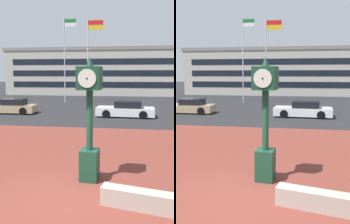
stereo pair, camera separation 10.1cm
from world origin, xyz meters
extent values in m
plane|color=#262628|center=(0.00, 0.00, 0.00)|extent=(200.00, 200.00, 0.00)
cube|color=brown|center=(0.00, 2.83, 0.00)|extent=(44.00, 13.66, 0.01)
cube|color=#ADA393|center=(2.59, -0.24, 0.25)|extent=(3.21, 1.08, 0.50)
cube|color=#19422D|center=(0.50, 1.51, 0.52)|extent=(0.63, 0.63, 1.03)
cylinder|color=#19422D|center=(0.50, 1.51, 2.00)|extent=(0.21, 0.21, 1.93)
cube|color=#19422D|center=(0.50, 1.51, 3.32)|extent=(0.77, 0.77, 0.71)
cylinder|color=silver|center=(0.53, 1.88, 3.32)|extent=(0.56, 0.08, 0.55)
sphere|color=black|center=(0.53, 1.90, 3.32)|extent=(0.05, 0.05, 0.05)
cylinder|color=silver|center=(0.47, 1.15, 3.32)|extent=(0.56, 0.08, 0.55)
sphere|color=black|center=(0.46, 1.13, 3.32)|extent=(0.05, 0.05, 0.05)
cone|color=#19422D|center=(0.50, 1.51, 3.82)|extent=(0.25, 0.25, 0.30)
cube|color=tan|center=(-8.15, 14.88, 0.44)|extent=(4.23, 1.81, 0.64)
cube|color=black|center=(-7.94, 14.88, 1.00)|extent=(1.96, 1.52, 0.56)
cylinder|color=black|center=(-9.46, 15.66, 0.32)|extent=(0.64, 0.23, 0.64)
cylinder|color=black|center=(-6.83, 14.10, 0.32)|extent=(0.64, 0.23, 0.64)
cylinder|color=black|center=(-6.86, 15.71, 0.32)|extent=(0.64, 0.23, 0.64)
cube|color=silver|center=(1.71, 14.39, 0.44)|extent=(4.70, 2.11, 0.64)
cube|color=black|center=(1.94, 14.38, 1.00)|extent=(2.21, 1.71, 0.56)
cylinder|color=black|center=(0.24, 13.62, 0.32)|extent=(0.65, 0.26, 0.64)
cylinder|color=black|center=(0.34, 15.34, 0.32)|extent=(0.65, 0.26, 0.64)
cylinder|color=black|center=(3.08, 13.45, 0.32)|extent=(0.65, 0.26, 0.64)
cylinder|color=black|center=(3.19, 15.16, 0.32)|extent=(0.65, 0.26, 0.64)
cylinder|color=silver|center=(-5.47, 24.07, 4.95)|extent=(0.12, 0.12, 9.90)
sphere|color=gold|center=(-5.47, 24.07, 9.96)|extent=(0.14, 0.14, 0.14)
cube|color=#19662D|center=(-4.74, 24.07, 9.54)|extent=(1.34, 0.02, 0.42)
cube|color=white|center=(-4.74, 24.07, 9.11)|extent=(1.34, 0.02, 0.42)
cylinder|color=silver|center=(-2.68, 24.07, 4.84)|extent=(0.12, 0.12, 9.67)
sphere|color=gold|center=(-2.68, 24.07, 9.73)|extent=(0.14, 0.14, 0.14)
cube|color=red|center=(-1.76, 24.07, 9.26)|extent=(1.73, 0.02, 0.52)
cube|color=gold|center=(-1.76, 24.07, 8.74)|extent=(1.73, 0.02, 0.52)
cube|color=#B2ADA3|center=(-3.30, 39.18, 3.53)|extent=(28.66, 11.15, 7.06)
cube|color=gray|center=(-3.30, 39.18, 7.31)|extent=(29.23, 11.37, 0.50)
cube|color=black|center=(-3.30, 33.58, 1.77)|extent=(25.79, 0.04, 0.90)
cube|color=black|center=(-3.30, 33.58, 3.53)|extent=(25.79, 0.04, 0.90)
cube|color=black|center=(-3.30, 33.58, 5.30)|extent=(25.79, 0.04, 0.90)
camera|label=1|loc=(1.54, -6.45, 3.46)|focal=41.28mm
camera|label=2|loc=(1.64, -6.43, 3.46)|focal=41.28mm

